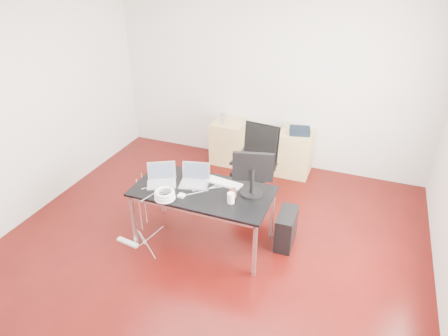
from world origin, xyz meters
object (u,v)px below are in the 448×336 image
(filing_cabinet_left, at_px, (229,142))
(filing_cabinet_right, at_px, (295,153))
(office_chair, at_px, (256,162))
(pc_tower, at_px, (286,228))
(desk, at_px, (203,194))

(filing_cabinet_left, bearing_deg, filing_cabinet_right, 0.00)
(office_chair, relative_size, pc_tower, 2.40)
(office_chair, relative_size, filing_cabinet_right, 1.54)
(desk, height_order, office_chair, office_chair)
(filing_cabinet_left, distance_m, filing_cabinet_right, 1.11)
(office_chair, distance_m, filing_cabinet_left, 1.25)
(office_chair, xyz_separation_m, filing_cabinet_right, (0.35, 0.96, -0.26))
(filing_cabinet_right, height_order, pc_tower, filing_cabinet_right)
(desk, height_order, pc_tower, desk)
(filing_cabinet_left, xyz_separation_m, filing_cabinet_right, (1.11, 0.00, 0.00))
(desk, bearing_deg, office_chair, 74.15)
(desk, xyz_separation_m, filing_cabinet_right, (0.66, 2.05, -0.33))
(office_chair, relative_size, filing_cabinet_left, 1.54)
(filing_cabinet_left, height_order, filing_cabinet_right, same)
(filing_cabinet_left, bearing_deg, desk, -77.59)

